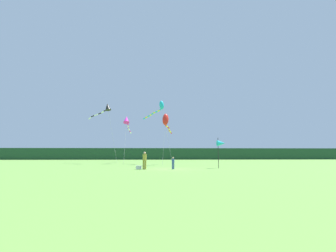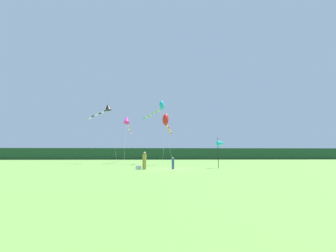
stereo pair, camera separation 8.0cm
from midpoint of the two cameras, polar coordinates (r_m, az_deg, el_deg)
name	(u,v)px [view 2 (the right image)]	position (r m, az deg, el deg)	size (l,w,h in m)	color
ground_plane	(171,169)	(25.01, 0.78, -10.46)	(120.00, 120.00, 0.00)	#6B9E42
distant_treeline	(162,154)	(69.93, -1.56, -6.82)	(108.00, 2.82, 3.33)	#1E4228
person_adult	(144,160)	(24.43, -5.69, -8.15)	(0.40, 0.40, 1.80)	olive
person_child	(173,162)	(24.62, 1.31, -8.90)	(0.27, 0.27, 1.24)	#334C8C
cooler_box	(139,167)	(24.78, -7.11, -10.01)	(0.59, 0.33, 0.37)	silver
banner_flag_pole	(221,143)	(26.93, 12.88, -4.19)	(0.90, 0.70, 3.39)	black
kite_black	(106,108)	(42.04, -14.78, 4.28)	(6.39, 5.35, 10.44)	#B2B2B2
kite_red	(166,121)	(33.65, -0.44, 1.32)	(1.73, 6.09, 7.44)	#B2B2B2
kite_cyan	(160,107)	(38.13, -1.93, 4.67)	(4.82, 4.96, 10.24)	#B2B2B2
kite_magenta	(127,121)	(41.43, -9.92, 1.20)	(1.11, 10.09, 8.33)	#B2B2B2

